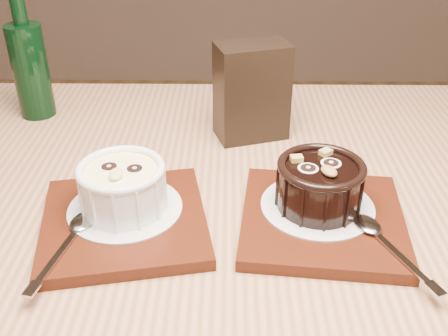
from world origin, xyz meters
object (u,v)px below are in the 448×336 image
object	(u,v)px
table	(217,272)
green_bottle	(30,67)
tray_right	(322,220)
tray_left	(125,222)
ramekin_dark	(320,183)
ramekin_white	(122,185)
condiment_stand	(252,92)

from	to	relation	value
table	green_bottle	distance (m)	0.43
green_bottle	tray_right	bearing A→B (deg)	-34.71
tray_left	tray_right	xyz separation A→B (m)	(0.22, 0.01, 0.00)
table	ramekin_dark	distance (m)	0.18
table	ramekin_white	distance (m)	0.17
tray_left	ramekin_dark	world-z (taller)	ramekin_dark
ramekin_dark	condiment_stand	distance (m)	0.22
table	tray_right	size ratio (longest dim) A/B	6.68
table	green_bottle	size ratio (longest dim) A/B	5.89
table	tray_right	distance (m)	0.16
table	ramekin_dark	world-z (taller)	ramekin_dark
ramekin_white	green_bottle	bearing A→B (deg)	131.46
table	green_bottle	world-z (taller)	green_bottle
tray_right	condiment_stand	size ratio (longest dim) A/B	1.29
ramekin_white	ramekin_dark	size ratio (longest dim) A/B	0.99
ramekin_white	ramekin_dark	distance (m)	0.22
ramekin_white	table	bearing A→B (deg)	13.11
tray_right	ramekin_dark	world-z (taller)	ramekin_dark
tray_right	condiment_stand	distance (m)	0.24
condiment_stand	ramekin_dark	bearing A→B (deg)	-70.84
tray_right	green_bottle	distance (m)	0.51
green_bottle	condiment_stand	bearing A→B (deg)	-11.35
tray_left	condiment_stand	world-z (taller)	condiment_stand
green_bottle	ramekin_white	bearing A→B (deg)	-55.77
tray_left	tray_right	bearing A→B (deg)	1.83
ramekin_white	tray_right	world-z (taller)	ramekin_white
tray_left	ramekin_white	xyz separation A→B (m)	(-0.00, 0.01, 0.04)
table	ramekin_dark	bearing A→B (deg)	-1.35
tray_left	ramekin_white	distance (m)	0.04
ramekin_white	condiment_stand	size ratio (longest dim) A/B	0.70
tray_left	condiment_stand	xyz separation A→B (m)	(0.15, 0.23, 0.06)
ramekin_white	ramekin_dark	bearing A→B (deg)	9.29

